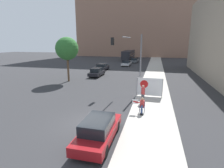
{
  "coord_description": "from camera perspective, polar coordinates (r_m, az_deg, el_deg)",
  "views": [
    {
      "loc": [
        4.13,
        -10.46,
        5.5
      ],
      "look_at": [
        -0.09,
        6.38,
        1.37
      ],
      "focal_mm": 28.0,
      "sensor_mm": 36.0,
      "label": 1
    }
  ],
  "objects": [
    {
      "name": "traffic_light_pole",
      "position": [
        19.41,
        5.99,
        9.86
      ],
      "size": [
        3.45,
        3.22,
        6.22
      ],
      "color": "slate",
      "rests_on": "sidewalk_curb"
    },
    {
      "name": "sidewalk_curb",
      "position": [
        26.03,
        13.6,
        0.96
      ],
      "size": [
        3.44,
        90.0,
        0.13
      ],
      "primitive_type": "cube",
      "color": "#B7B2A8",
      "rests_on": "ground_plane"
    },
    {
      "name": "car_on_road_midblock",
      "position": [
        35.18,
        -3.29,
        5.53
      ],
      "size": [
        1.88,
        4.19,
        1.4
      ],
      "color": "black",
      "rests_on": "ground_plane"
    },
    {
      "name": "car_on_road_far_lane",
      "position": [
        49.57,
        7.32,
        7.73
      ],
      "size": [
        1.79,
        4.55,
        1.4
      ],
      "color": "#565B60",
      "rests_on": "ground_plane"
    },
    {
      "name": "building_backdrop_far",
      "position": [
        75.65,
        10.05,
        23.36
      ],
      "size": [
        52.0,
        12.0,
        37.68
      ],
      "color": "#936B56",
      "rests_on": "ground_plane"
    },
    {
      "name": "protest_banner",
      "position": [
        18.01,
        12.09,
        -0.94
      ],
      "size": [
        2.57,
        0.06,
        1.91
      ],
      "color": "slate",
      "rests_on": "sidewalk_curb"
    },
    {
      "name": "ground_plane",
      "position": [
        12.52,
        -6.88,
        -12.77
      ],
      "size": [
        160.0,
        160.0,
        0.0
      ],
      "primitive_type": "plane",
      "color": "#303033"
    },
    {
      "name": "street_tree_near_curb",
      "position": [
        25.67,
        -14.49,
        11.06
      ],
      "size": [
        3.2,
        3.2,
        6.27
      ],
      "color": "brown",
      "rests_on": "ground_plane"
    },
    {
      "name": "car_on_road_nearest",
      "position": [
        29.2,
        -5.0,
        3.89
      ],
      "size": [
        1.71,
        4.2,
        1.41
      ],
      "color": "black",
      "rests_on": "ground_plane"
    },
    {
      "name": "jogger_on_sidewalk",
      "position": [
        16.23,
        10.06,
        -3.09
      ],
      "size": [
        0.34,
        0.34,
        1.63
      ],
      "rotation": [
        0.0,
        0.0,
        2.64
      ],
      "color": "#424247",
      "rests_on": "sidewalk_curb"
    },
    {
      "name": "parked_car_curbside",
      "position": [
        10.21,
        -4.42,
        -14.64
      ],
      "size": [
        1.72,
        4.42,
        1.42
      ],
      "color": "maroon",
      "rests_on": "ground_plane"
    },
    {
      "name": "car_on_road_distant",
      "position": [
        42.5,
        4.74,
        6.84
      ],
      "size": [
        1.85,
        4.4,
        1.36
      ],
      "color": "silver",
      "rests_on": "ground_plane"
    },
    {
      "name": "city_bus_on_road",
      "position": [
        56.49,
        5.42,
        9.53
      ],
      "size": [
        2.5,
        12.1,
        3.02
      ],
      "color": "#232328",
      "rests_on": "ground_plane"
    },
    {
      "name": "seated_protester",
      "position": [
        13.82,
        9.71,
        -6.73
      ],
      "size": [
        0.96,
        0.77,
        1.23
      ],
      "rotation": [
        0.0,
        0.0,
        -0.28
      ],
      "color": "#474C56",
      "rests_on": "sidewalk_curb"
    }
  ]
}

